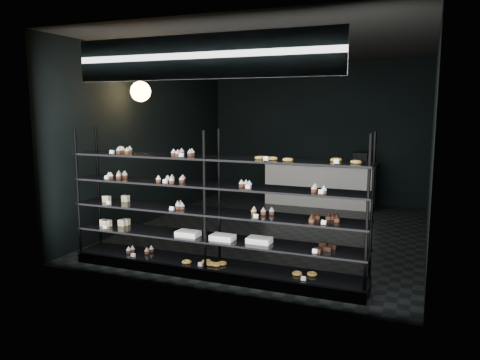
{
  "coord_description": "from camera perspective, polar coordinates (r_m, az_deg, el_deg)",
  "views": [
    {
      "loc": [
        2.44,
        -7.79,
        2.18
      ],
      "look_at": [
        0.07,
        -1.9,
        1.2
      ],
      "focal_mm": 35.0,
      "sensor_mm": 36.0,
      "label": 1
    }
  ],
  "objects": [
    {
      "name": "room",
      "position": [
        8.18,
        4.54,
        4.71
      ],
      "size": [
        5.01,
        6.01,
        3.2
      ],
      "color": "black",
      "rests_on": "ground"
    },
    {
      "name": "service_counter",
      "position": [
        10.65,
        9.74,
        -0.39
      ],
      "size": [
        2.48,
        0.65,
        1.23
      ],
      "color": "silver",
      "rests_on": "room"
    },
    {
      "name": "display_shelf",
      "position": [
        6.12,
        -3.59,
        -5.89
      ],
      "size": [
        4.0,
        0.5,
        1.91
      ],
      "color": "black",
      "rests_on": "room"
    },
    {
      "name": "pendant_lamp",
      "position": [
        8.14,
        -12.03,
        10.52
      ],
      "size": [
        0.33,
        0.33,
        0.9
      ],
      "color": "black",
      "rests_on": "room"
    },
    {
      "name": "signage",
      "position": [
        5.47,
        -4.85,
        14.76
      ],
      "size": [
        3.3,
        0.05,
        0.5
      ],
      "color": "#0C133F",
      "rests_on": "room"
    }
  ]
}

